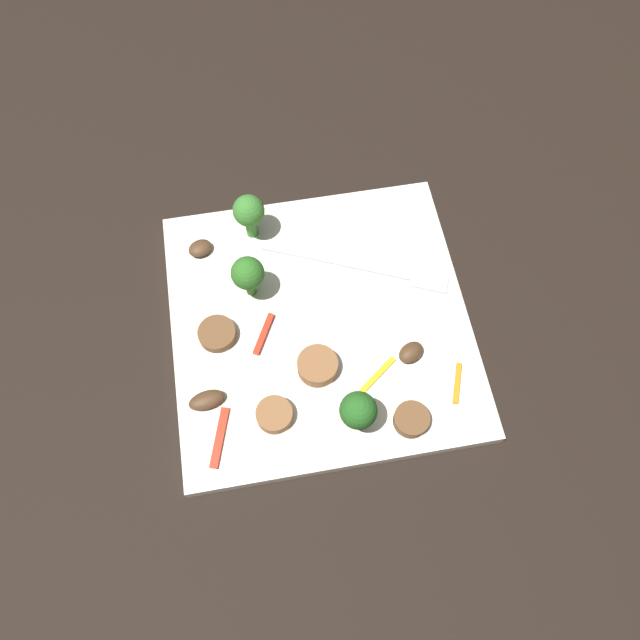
% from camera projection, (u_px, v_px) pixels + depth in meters
% --- Properties ---
extents(ground_plane, '(1.40, 1.40, 0.00)m').
position_uv_depth(ground_plane, '(320.00, 326.00, 0.57)').
color(ground_plane, black).
extents(plate, '(0.27, 0.27, 0.01)m').
position_uv_depth(plate, '(320.00, 323.00, 0.56)').
color(plate, white).
rests_on(plate, ground_plane).
extents(fork, '(0.17, 0.08, 0.00)m').
position_uv_depth(fork, '(368.00, 269.00, 0.58)').
color(fork, silver).
rests_on(fork, plate).
extents(broccoli_floret_0, '(0.03, 0.03, 0.05)m').
position_uv_depth(broccoli_floret_0, '(248.00, 274.00, 0.54)').
color(broccoli_floret_0, '#347525').
rests_on(broccoli_floret_0, plate).
extents(broccoli_floret_1, '(0.03, 0.03, 0.05)m').
position_uv_depth(broccoli_floret_1, '(358.00, 411.00, 0.49)').
color(broccoli_floret_1, '#296420').
rests_on(broccoli_floret_1, plate).
extents(broccoli_floret_2, '(0.03, 0.03, 0.05)m').
position_uv_depth(broccoli_floret_2, '(249.00, 212.00, 0.56)').
color(broccoli_floret_2, '#408630').
rests_on(broccoli_floret_2, plate).
extents(sausage_slice_0, '(0.03, 0.03, 0.01)m').
position_uv_depth(sausage_slice_0, '(411.00, 419.00, 0.51)').
color(sausage_slice_0, brown).
rests_on(sausage_slice_0, plate).
extents(sausage_slice_1, '(0.04, 0.04, 0.01)m').
position_uv_depth(sausage_slice_1, '(274.00, 415.00, 0.51)').
color(sausage_slice_1, brown).
rests_on(sausage_slice_1, plate).
extents(sausage_slice_2, '(0.04, 0.04, 0.01)m').
position_uv_depth(sausage_slice_2, '(217.00, 336.00, 0.54)').
color(sausage_slice_2, brown).
rests_on(sausage_slice_2, plate).
extents(sausage_slice_3, '(0.05, 0.05, 0.01)m').
position_uv_depth(sausage_slice_3, '(318.00, 366.00, 0.53)').
color(sausage_slice_3, brown).
rests_on(sausage_slice_3, plate).
extents(mushroom_0, '(0.03, 0.02, 0.01)m').
position_uv_depth(mushroom_0, '(207.00, 400.00, 0.52)').
color(mushroom_0, '#4C331E').
rests_on(mushroom_0, plate).
extents(mushroom_1, '(0.03, 0.03, 0.01)m').
position_uv_depth(mushroom_1, '(411.00, 352.00, 0.54)').
color(mushroom_1, '#4C331E').
rests_on(mushroom_1, plate).
extents(mushroom_2, '(0.03, 0.02, 0.01)m').
position_uv_depth(mushroom_2, '(200.00, 248.00, 0.58)').
color(mushroom_2, '#4C331E').
rests_on(mushroom_2, plate).
extents(pepper_strip_0, '(0.04, 0.03, 0.00)m').
position_uv_depth(pepper_strip_0, '(377.00, 376.00, 0.53)').
color(pepper_strip_0, yellow).
rests_on(pepper_strip_0, plate).
extents(pepper_strip_1, '(0.02, 0.04, 0.00)m').
position_uv_depth(pepper_strip_1, '(264.00, 334.00, 0.55)').
color(pepper_strip_1, red).
rests_on(pepper_strip_1, plate).
extents(pepper_strip_2, '(0.02, 0.04, 0.00)m').
position_uv_depth(pepper_strip_2, '(457.00, 383.00, 0.53)').
color(pepper_strip_2, orange).
rests_on(pepper_strip_2, plate).
extents(pepper_strip_3, '(0.02, 0.05, 0.00)m').
position_uv_depth(pepper_strip_3, '(220.00, 438.00, 0.51)').
color(pepper_strip_3, red).
rests_on(pepper_strip_3, plate).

